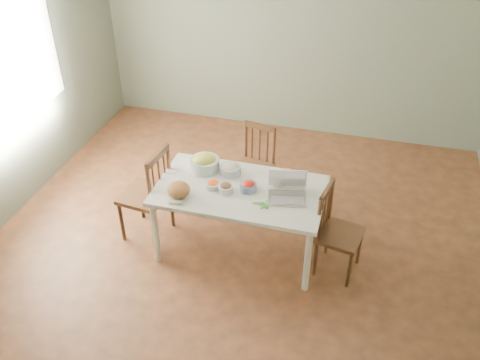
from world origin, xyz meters
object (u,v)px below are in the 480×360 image
(bread_boule, at_px, (179,190))
(bowl_squash, at_px, (205,163))
(chair_right, at_px, (341,233))
(laptop, at_px, (288,189))
(chair_left, at_px, (144,193))
(chair_far, at_px, (253,167))
(dining_table, at_px, (240,219))

(bread_boule, distance_m, bowl_squash, 0.48)
(chair_right, relative_size, bowl_squash, 3.20)
(bread_boule, distance_m, laptop, 0.98)
(chair_left, xyz_separation_m, bowl_squash, (0.56, 0.24, 0.31))
(chair_far, height_order, laptop, laptop)
(chair_left, height_order, bowl_squash, chair_left)
(chair_right, bearing_deg, dining_table, 98.38)
(bowl_squash, xyz_separation_m, laptop, (0.87, -0.26, 0.04))
(chair_left, xyz_separation_m, chair_right, (1.94, -0.02, -0.06))
(bowl_squash, relative_size, laptop, 0.81)
(dining_table, height_order, chair_left, chair_left)
(chair_right, xyz_separation_m, bread_boule, (-1.47, -0.20, 0.35))
(chair_far, xyz_separation_m, bowl_squash, (-0.34, -0.59, 0.37))
(laptop, bearing_deg, chair_far, 110.23)
(bread_boule, xyz_separation_m, laptop, (0.96, 0.21, 0.05))
(chair_left, bearing_deg, dining_table, 97.51)
(chair_far, xyz_separation_m, chair_left, (-0.90, -0.84, 0.07))
(laptop, bearing_deg, dining_table, 163.12)
(dining_table, bearing_deg, bowl_squash, 152.13)
(chair_left, height_order, laptop, chair_left)
(bread_boule, relative_size, bowl_squash, 0.74)
(dining_table, bearing_deg, bread_boule, -153.92)
(chair_far, distance_m, bowl_squash, 0.78)
(chair_far, distance_m, laptop, 1.09)
(dining_table, height_order, bread_boule, bread_boule)
(dining_table, distance_m, bread_boule, 0.71)
(chair_right, bearing_deg, chair_left, 100.39)
(bread_boule, bearing_deg, bowl_squash, 78.81)
(chair_far, bearing_deg, chair_right, -27.90)
(dining_table, distance_m, chair_far, 0.82)
(bowl_squash, bearing_deg, chair_left, -156.78)
(chair_far, relative_size, bread_boule, 4.26)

